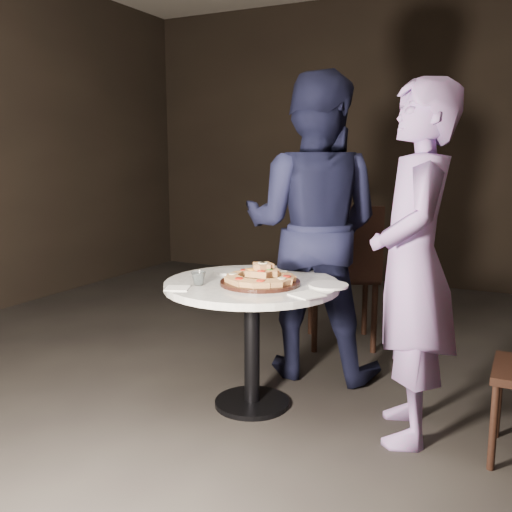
% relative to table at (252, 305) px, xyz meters
% --- Properties ---
extents(floor, '(7.00, 7.00, 0.00)m').
position_rel_table_xyz_m(floor, '(0.08, -0.06, -0.57)').
color(floor, black).
rests_on(floor, ground).
extents(table, '(1.17, 1.17, 0.70)m').
position_rel_table_xyz_m(table, '(0.00, 0.00, 0.00)').
color(table, black).
rests_on(table, ground).
extents(serving_board, '(0.55, 0.55, 0.02)m').
position_rel_table_xyz_m(serving_board, '(0.07, -0.04, 0.14)').
color(serving_board, black).
rests_on(serving_board, table).
extents(focaccia_pile, '(0.37, 0.37, 0.10)m').
position_rel_table_xyz_m(focaccia_pile, '(0.07, -0.04, 0.18)').
color(focaccia_pile, '#BA8048').
rests_on(focaccia_pile, serving_board).
extents(plate_left, '(0.23, 0.23, 0.01)m').
position_rel_table_xyz_m(plate_left, '(-0.22, 0.16, 0.14)').
color(plate_left, white).
rests_on(plate_left, table).
extents(plate_right, '(0.25, 0.25, 0.01)m').
position_rel_table_xyz_m(plate_right, '(0.40, 0.07, 0.14)').
color(plate_right, white).
rests_on(plate_right, table).
extents(water_glass, '(0.08, 0.08, 0.07)m').
position_rel_table_xyz_m(water_glass, '(-0.21, -0.20, 0.17)').
color(water_glass, silver).
rests_on(water_glass, table).
extents(napkin_near, '(0.15, 0.15, 0.01)m').
position_rel_table_xyz_m(napkin_near, '(-0.26, -0.32, 0.13)').
color(napkin_near, white).
rests_on(napkin_near, table).
extents(napkin_far, '(0.18, 0.18, 0.01)m').
position_rel_table_xyz_m(napkin_far, '(0.38, -0.16, 0.13)').
color(napkin_far, white).
rests_on(napkin_far, table).
extents(chair_far, '(0.65, 0.66, 1.03)m').
position_rel_table_xyz_m(chair_far, '(0.15, 1.15, 0.02)').
color(chair_far, black).
rests_on(chair_far, ground).
extents(diner_navy, '(0.97, 0.80, 1.85)m').
position_rel_table_xyz_m(diner_navy, '(0.10, 0.63, 0.36)').
color(diner_navy, black).
rests_on(diner_navy, ground).
extents(diner_teal, '(0.57, 0.71, 1.71)m').
position_rel_table_xyz_m(diner_teal, '(0.83, 0.04, 0.29)').
color(diner_teal, '#866BAB').
rests_on(diner_teal, ground).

